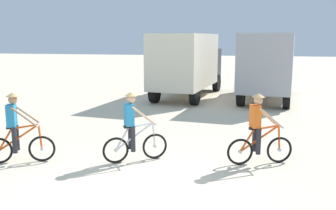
{
  "coord_description": "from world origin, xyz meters",
  "views": [
    {
      "loc": [
        2.18,
        -7.11,
        3.17
      ],
      "look_at": [
        -0.22,
        4.18,
        1.1
      ],
      "focal_mm": 40.42,
      "sensor_mm": 36.0,
      "label": 1
    }
  ],
  "objects_px": {
    "cyclist_orange_shirt": "(17,131)",
    "box_truck_grey_hauler": "(268,63)",
    "cyclist_cowboy_hat": "(133,129)",
    "cyclist_near_camera": "(258,132)",
    "box_truck_cream_rv": "(188,62)"
  },
  "relations": [
    {
      "from": "cyclist_orange_shirt",
      "to": "box_truck_grey_hauler",
      "type": "bearing_deg",
      "value": 60.05
    },
    {
      "from": "cyclist_cowboy_hat",
      "to": "cyclist_near_camera",
      "type": "bearing_deg",
      "value": 8.08
    },
    {
      "from": "cyclist_cowboy_hat",
      "to": "cyclist_near_camera",
      "type": "relative_size",
      "value": 1.0
    },
    {
      "from": "cyclist_orange_shirt",
      "to": "cyclist_cowboy_hat",
      "type": "bearing_deg",
      "value": 14.29
    },
    {
      "from": "cyclist_orange_shirt",
      "to": "box_truck_cream_rv",
      "type": "bearing_deg",
      "value": 77.76
    },
    {
      "from": "box_truck_cream_rv",
      "to": "box_truck_grey_hauler",
      "type": "bearing_deg",
      "value": -0.78
    },
    {
      "from": "cyclist_cowboy_hat",
      "to": "cyclist_near_camera",
      "type": "height_order",
      "value": "same"
    },
    {
      "from": "cyclist_near_camera",
      "to": "box_truck_cream_rv",
      "type": "bearing_deg",
      "value": 108.36
    },
    {
      "from": "box_truck_cream_rv",
      "to": "box_truck_grey_hauler",
      "type": "height_order",
      "value": "same"
    },
    {
      "from": "box_truck_cream_rv",
      "to": "cyclist_cowboy_hat",
      "type": "bearing_deg",
      "value": -88.28
    },
    {
      "from": "cyclist_orange_shirt",
      "to": "cyclist_near_camera",
      "type": "xyz_separation_m",
      "value": [
        5.99,
        1.17,
        0.0
      ]
    },
    {
      "from": "cyclist_orange_shirt",
      "to": "cyclist_cowboy_hat",
      "type": "distance_m",
      "value": 2.94
    },
    {
      "from": "box_truck_grey_hauler",
      "to": "cyclist_orange_shirt",
      "type": "relative_size",
      "value": 3.83
    },
    {
      "from": "box_truck_grey_hauler",
      "to": "cyclist_near_camera",
      "type": "xyz_separation_m",
      "value": [
        -0.67,
        -10.39,
        -1.03
      ]
    },
    {
      "from": "cyclist_orange_shirt",
      "to": "cyclist_near_camera",
      "type": "height_order",
      "value": "same"
    }
  ]
}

